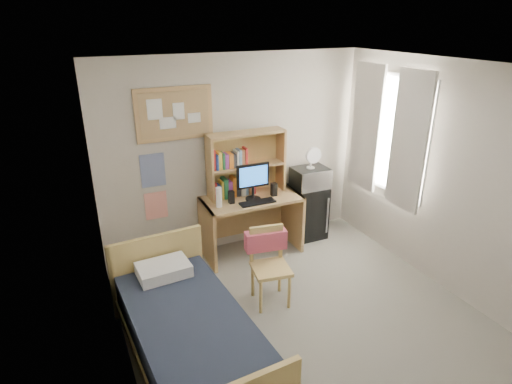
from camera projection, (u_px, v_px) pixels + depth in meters
name	position (u px, v px, depth m)	size (l,w,h in m)	color
floor	(316.00, 332.00, 4.39)	(3.60, 4.20, 0.02)	gray
ceiling	(334.00, 70.00, 3.40)	(3.60, 4.20, 0.02)	white
wall_back	(235.00, 155.00, 5.65)	(3.60, 0.04, 2.60)	beige
wall_left	(121.00, 262.00, 3.19)	(0.04, 4.20, 2.60)	beige
wall_right	(464.00, 186.00, 4.60)	(0.04, 4.20, 2.60)	beige
window_unit	(388.00, 134.00, 5.47)	(0.10, 1.40, 1.70)	white
curtain_left	(409.00, 142.00, 5.13)	(0.04, 0.55, 1.70)	silver
curtain_right	(366.00, 128.00, 5.80)	(0.04, 0.55, 1.70)	silver
bulletin_board	(174.00, 114.00, 5.10)	(0.94, 0.03, 0.64)	tan
poster_wave	(153.00, 170.00, 5.23)	(0.30, 0.01, 0.42)	navy
poster_japan	(156.00, 205.00, 5.41)	(0.28, 0.01, 0.36)	#F1412A
desk	(251.00, 225.00, 5.74)	(1.28, 0.64, 0.80)	tan
desk_chair	(271.00, 268.00, 4.69)	(0.44, 0.44, 0.88)	#D9B867
mini_fridge	(308.00, 211.00, 6.18)	(0.46, 0.46, 0.78)	black
bed	(191.00, 340.00, 3.89)	(0.97, 1.94, 0.53)	#1A2130
hutch	(246.00, 164.00, 5.55)	(1.03, 0.26, 0.84)	tan
monitor	(253.00, 182.00, 5.45)	(0.44, 0.03, 0.47)	black
keyboard	(258.00, 202.00, 5.41)	(0.46, 0.15, 0.02)	black
speaker_left	(231.00, 197.00, 5.39)	(0.07, 0.07, 0.16)	black
speaker_right	(274.00, 189.00, 5.62)	(0.07, 0.07, 0.18)	black
water_bottle	(219.00, 197.00, 5.27)	(0.07, 0.07, 0.26)	white
hoodie	(266.00, 240.00, 4.77)	(0.47, 0.14, 0.22)	#DA536B
microwave	(310.00, 178.00, 5.96)	(0.48, 0.36, 0.28)	silver
desk_fan	(311.00, 159.00, 5.85)	(0.22, 0.22, 0.28)	white
pillow	(164.00, 270.00, 4.37)	(0.52, 0.36, 0.12)	white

